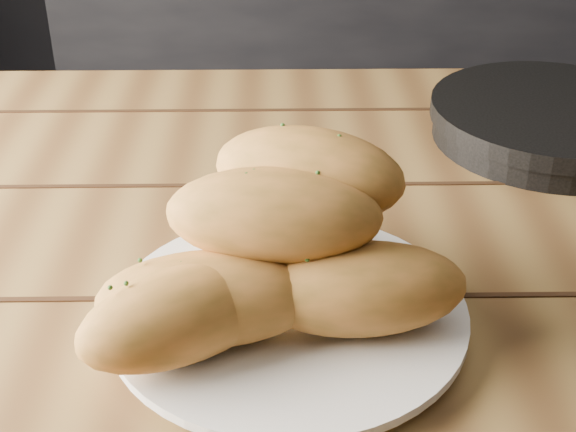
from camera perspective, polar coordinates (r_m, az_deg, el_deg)
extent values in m
cube|color=black|center=(2.50, 19.25, 12.66)|extent=(2.80, 0.60, 0.90)
cube|color=brown|center=(0.79, 10.28, -2.49)|extent=(1.49, 0.90, 0.04)
cylinder|color=white|center=(0.65, 0.03, -7.25)|extent=(0.26, 0.26, 0.01)
cylinder|color=white|center=(0.65, 0.03, -6.69)|extent=(0.29, 0.29, 0.01)
ellipsoid|color=#CC8038|center=(0.60, -5.65, -5.88)|extent=(0.17, 0.09, 0.07)
ellipsoid|color=#CC8038|center=(0.61, 5.19, -5.18)|extent=(0.17, 0.09, 0.07)
ellipsoid|color=#CC8038|center=(0.67, -0.51, -0.94)|extent=(0.12, 0.17, 0.07)
ellipsoid|color=#CC8038|center=(0.59, -1.00, 0.06)|extent=(0.17, 0.09, 0.07)
ellipsoid|color=#CC8038|center=(0.62, 1.48, 3.07)|extent=(0.17, 0.12, 0.07)
ellipsoid|color=#CC8038|center=(0.59, -7.18, -6.76)|extent=(0.18, 0.15, 0.07)
cylinder|color=black|center=(1.00, 18.29, 5.99)|extent=(0.28, 0.28, 0.03)
cylinder|color=black|center=(0.99, 18.48, 7.04)|extent=(0.29, 0.29, 0.02)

